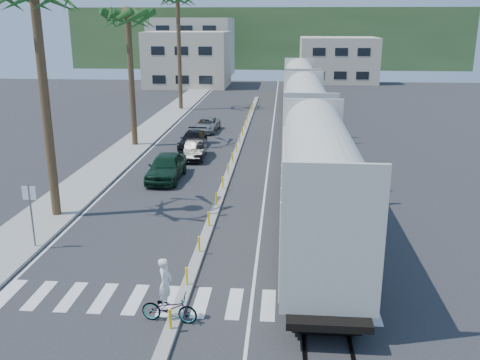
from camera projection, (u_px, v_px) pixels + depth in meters
name	position (u px, v px, depth m)	size (l,w,h in m)	color
ground	(191.00, 276.00, 21.10)	(140.00, 140.00, 0.00)	#28282B
sidewalk	(142.00, 137.00, 45.60)	(3.00, 90.00, 0.15)	gray
rails	(300.00, 133.00, 47.42)	(1.56, 100.00, 0.06)	black
median	(236.00, 153.00, 40.12)	(0.45, 60.00, 0.85)	gray
crosswalk	(182.00, 301.00, 19.19)	(14.00, 2.20, 0.01)	silver
lane_markings	(216.00, 139.00, 45.12)	(9.42, 90.00, 0.01)	silver
freight_train	(303.00, 110.00, 41.72)	(3.00, 60.94, 5.85)	beige
palm_trees	(132.00, 4.00, 40.28)	(3.50, 37.20, 13.75)	brown
street_sign	(31.00, 207.00, 23.01)	(0.60, 0.08, 3.00)	slate
buildings	(225.00, 53.00, 88.72)	(38.00, 27.00, 10.00)	#BEB097
hillside	(269.00, 37.00, 114.80)	(80.00, 20.00, 12.00)	#385628
car_lead	(166.00, 167.00, 33.56)	(2.03, 4.92, 1.67)	black
car_second	(195.00, 150.00, 38.72)	(1.64, 4.09, 1.32)	black
car_third	(193.00, 140.00, 42.02)	(1.92, 4.47, 1.28)	black
car_rear	(206.00, 125.00, 48.05)	(2.27, 4.47, 1.21)	#939598
cyclist	(168.00, 302.00, 17.72)	(1.02, 2.03, 2.29)	#9EA0A5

